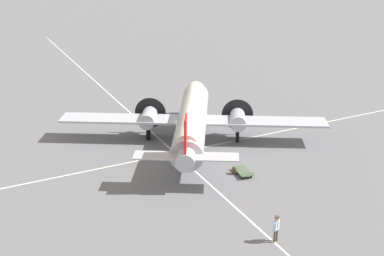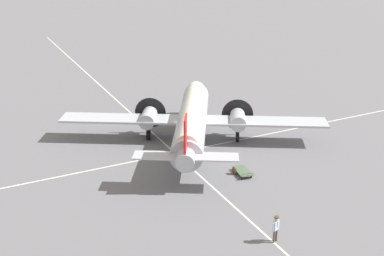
{
  "view_description": "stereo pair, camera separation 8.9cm",
  "coord_description": "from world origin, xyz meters",
  "views": [
    {
      "loc": [
        -37.56,
        18.7,
        18.47
      ],
      "look_at": [
        0.0,
        0.0,
        1.75
      ],
      "focal_mm": 45.0,
      "sensor_mm": 36.0,
      "label": 1
    },
    {
      "loc": [
        -37.6,
        18.62,
        18.47
      ],
      "look_at": [
        0.0,
        0.0,
        1.75
      ],
      "focal_mm": 45.0,
      "sensor_mm": 36.0,
      "label": 2
    }
  ],
  "objects": [
    {
      "name": "apron_line_northsouth",
      "position": [
        -0.94,
        0.0,
        0.0
      ],
      "size": [
        0.16,
        120.0,
        0.01
      ],
      "color": "silver",
      "rests_on": "ground_plane"
    },
    {
      "name": "airliner_main",
      "position": [
        0.39,
        -0.22,
        2.59
      ],
      "size": [
        18.32,
        23.4,
        6.02
      ],
      "rotation": [
        0.0,
        0.0,
        5.77
      ],
      "color": "#ADB2BC",
      "rests_on": "ground_plane"
    },
    {
      "name": "apron_line_eastwest",
      "position": [
        0.0,
        2.21,
        0.0
      ],
      "size": [
        120.0,
        0.16,
        0.01
      ],
      "color": "silver",
      "rests_on": "ground_plane"
    },
    {
      "name": "ground_plane",
      "position": [
        0.0,
        0.0,
        0.0
      ],
      "size": [
        300.0,
        300.0,
        0.0
      ],
      "primitive_type": "plane",
      "color": "slate"
    },
    {
      "name": "baggage_cart",
      "position": [
        -7.31,
        -1.11,
        0.28
      ],
      "size": [
        2.24,
        1.36,
        0.56
      ],
      "rotation": [
        0.0,
        0.0,
        6.12
      ],
      "color": "#4C6047",
      "rests_on": "ground_plane"
    },
    {
      "name": "suitcase_near_door",
      "position": [
        -6.95,
        -0.49,
        0.29
      ],
      "size": [
        0.4,
        0.15,
        0.62
      ],
      "color": "#47331E",
      "rests_on": "ground_plane"
    },
    {
      "name": "crew_foreground",
      "position": [
        -16.38,
        2.09,
        1.18
      ],
      "size": [
        0.4,
        0.61,
        1.88
      ],
      "rotation": [
        0.0,
        0.0,
        1.89
      ],
      "color": "#473D2D",
      "rests_on": "ground_plane"
    }
  ]
}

